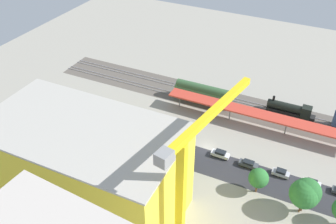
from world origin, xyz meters
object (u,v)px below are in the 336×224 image
at_px(tower_crane, 189,183).
at_px(street_tree_2, 183,151).
at_px(street_tree_5, 154,143).
at_px(traffic_light, 164,150).
at_px(box_truck_0, 151,165).
at_px(street_tree_0, 307,192).
at_px(parked_car_3, 248,164).
at_px(locomotive, 292,110).
at_px(freight_coach_far, 203,93).
at_px(parked_car_2, 281,173).
at_px(street_tree_4, 259,178).
at_px(platform_canopy_near, 258,114).
at_px(parked_car_4, 220,154).
at_px(parked_car_1, 311,184).
at_px(street_tree_3, 304,194).
at_px(construction_building, 87,170).

bearing_deg(tower_crane, street_tree_2, -64.16).
distance_m(street_tree_5, traffic_light, 3.14).
xyz_separation_m(box_truck_0, street_tree_0, (-35.08, -3.47, 4.10)).
height_order(parked_car_3, street_tree_2, street_tree_2).
xyz_separation_m(locomotive, freight_coach_far, (25.99, 5.16, 1.37)).
relative_size(parked_car_2, street_tree_4, 0.62).
height_order(freight_coach_far, street_tree_0, street_tree_0).
distance_m(platform_canopy_near, parked_car_4, 17.46).
bearing_deg(street_tree_5, parked_car_4, -151.90).
distance_m(parked_car_3, box_truck_0, 23.96).
bearing_deg(box_truck_0, street_tree_4, -169.75).
bearing_deg(parked_car_2, street_tree_2, 20.28).
distance_m(locomotive, street_tree_5, 44.16).
relative_size(tower_crane, street_tree_2, 3.73).
xyz_separation_m(parked_car_1, parked_car_2, (7.13, -0.34, -0.03)).
height_order(parked_car_3, box_truck_0, box_truck_0).
height_order(street_tree_0, street_tree_3, street_tree_0).
relative_size(street_tree_0, traffic_light, 1.38).
bearing_deg(parked_car_1, street_tree_4, 33.33).
bearing_deg(freight_coach_far, tower_crane, 108.25).
bearing_deg(construction_building, box_truck_0, -114.68).
relative_size(parked_car_1, street_tree_4, 0.63).
distance_m(platform_canopy_near, street_tree_5, 31.36).
height_order(parked_car_2, traffic_light, traffic_light).
bearing_deg(parked_car_2, street_tree_4, 62.78).
height_order(parked_car_3, parked_car_4, parked_car_4).
bearing_deg(freight_coach_far, street_tree_5, 87.22).
relative_size(box_truck_0, street_tree_0, 0.99).
relative_size(parked_car_2, street_tree_2, 0.51).
distance_m(parked_car_3, street_tree_5, 23.97).
bearing_deg(parked_car_2, platform_canopy_near, -57.56).
relative_size(platform_canopy_near, tower_crane, 1.75).
bearing_deg(locomotive, tower_crane, 79.82).
distance_m(tower_crane, street_tree_2, 25.33).
distance_m(construction_building, street_tree_5, 20.46).
xyz_separation_m(locomotive, box_truck_0, (26.02, 38.49, 0.03)).
distance_m(parked_car_3, tower_crane, 32.92).
relative_size(locomotive, street_tree_5, 1.82).
distance_m(street_tree_2, street_tree_5, 8.07).
relative_size(box_truck_0, street_tree_5, 1.15).
bearing_deg(freight_coach_far, street_tree_3, 138.74).
bearing_deg(street_tree_4, parked_car_3, -61.32).
xyz_separation_m(parked_car_1, street_tree_4, (11.03, 7.25, 3.53)).
bearing_deg(traffic_light, platform_canopy_near, -124.16).
distance_m(street_tree_2, street_tree_3, 28.07).
bearing_deg(street_tree_0, street_tree_5, -0.90).
relative_size(construction_building, tower_crane, 1.29).
bearing_deg(street_tree_4, freight_coach_far, -49.31).
relative_size(box_truck_0, street_tree_4, 1.34).
xyz_separation_m(freight_coach_far, construction_building, (6.63, 48.33, 7.40)).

